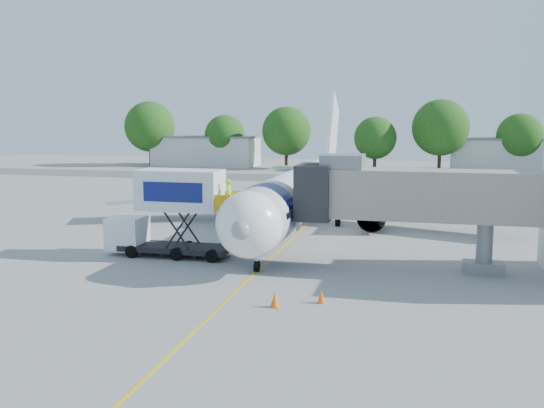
% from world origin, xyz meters
% --- Properties ---
extents(ground, '(160.00, 160.00, 0.00)m').
position_xyz_m(ground, '(0.00, 0.00, 0.00)').
color(ground, gray).
rests_on(ground, ground).
extents(guidance_line, '(0.15, 70.00, 0.01)m').
position_xyz_m(guidance_line, '(0.00, 0.00, 0.01)').
color(guidance_line, yellow).
rests_on(guidance_line, ground).
extents(taxiway_strip, '(120.00, 10.00, 0.01)m').
position_xyz_m(taxiway_strip, '(0.00, 42.00, 0.00)').
color(taxiway_strip, '#59595B').
rests_on(taxiway_strip, ground).
extents(aircraft, '(34.17, 37.73, 11.35)m').
position_xyz_m(aircraft, '(0.00, 4.12, 2.95)').
color(aircraft, white).
rests_on(aircraft, ground).
extents(jet_bridge, '(13.90, 3.20, 6.60)m').
position_xyz_m(jet_bridge, '(7.99, -7.00, 4.34)').
color(jet_bridge, '#9D9486').
rests_on(jet_bridge, ground).
extents(catering_hiloader, '(8.50, 2.44, 5.50)m').
position_xyz_m(catering_hiloader, '(-6.26, -7.00, 2.76)').
color(catering_hiloader, black).
rests_on(catering_hiloader, ground).
extents(ground_tug, '(3.59, 2.67, 1.29)m').
position_xyz_m(ground_tug, '(-0.58, -16.52, 0.68)').
color(ground_tug, white).
rests_on(ground_tug, ground).
extents(safety_cone_a, '(0.39, 0.39, 0.63)m').
position_xyz_m(safety_cone_a, '(4.49, -14.42, 0.30)').
color(safety_cone_a, orange).
rests_on(safety_cone_a, ground).
extents(safety_cone_b, '(0.45, 0.45, 0.71)m').
position_xyz_m(safety_cone_b, '(2.49, -15.55, 0.34)').
color(safety_cone_b, orange).
rests_on(safety_cone_b, ground).
extents(outbuilding_left, '(18.40, 8.40, 5.30)m').
position_xyz_m(outbuilding_left, '(-28.00, 60.00, 2.66)').
color(outbuilding_left, silver).
rests_on(outbuilding_left, ground).
extents(outbuilding_right, '(16.40, 7.40, 5.30)m').
position_xyz_m(outbuilding_right, '(22.00, 62.00, 2.66)').
color(outbuilding_right, silver).
rests_on(outbuilding_right, ground).
extents(tree_a, '(8.89, 8.89, 11.34)m').
position_xyz_m(tree_a, '(-37.79, 58.03, 6.88)').
color(tree_a, '#382314').
rests_on(tree_a, ground).
extents(tree_b, '(7.03, 7.03, 8.96)m').
position_xyz_m(tree_b, '(-24.11, 58.84, 5.44)').
color(tree_b, '#382314').
rests_on(tree_b, ground).
extents(tree_c, '(8.10, 8.10, 10.33)m').
position_xyz_m(tree_c, '(-12.75, 57.01, 6.27)').
color(tree_c, '#382314').
rests_on(tree_c, ground).
extents(tree_d, '(6.81, 6.81, 8.68)m').
position_xyz_m(tree_d, '(1.86, 57.04, 5.27)').
color(tree_d, '#382314').
rests_on(tree_d, ground).
extents(tree_e, '(8.96, 8.96, 11.42)m').
position_xyz_m(tree_e, '(11.99, 58.43, 6.93)').
color(tree_e, '#382314').
rests_on(tree_e, ground).
extents(tree_f, '(7.22, 7.22, 9.20)m').
position_xyz_m(tree_f, '(24.18, 60.40, 5.58)').
color(tree_f, '#382314').
rests_on(tree_f, ground).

